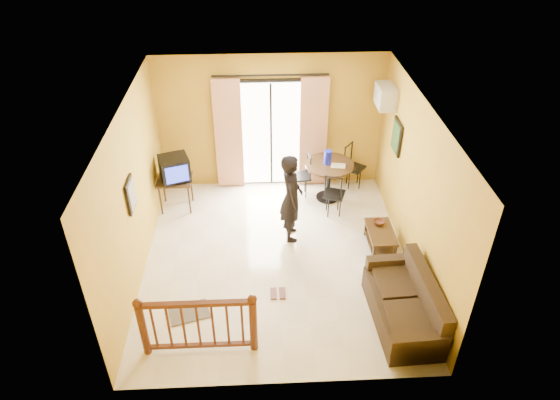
{
  "coord_description": "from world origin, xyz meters",
  "views": [
    {
      "loc": [
        -0.26,
        -6.58,
        5.75
      ],
      "look_at": [
        0.07,
        0.2,
        1.1
      ],
      "focal_mm": 32.0,
      "sensor_mm": 36.0,
      "label": 1
    }
  ],
  "objects_px": {
    "dining_table": "(329,171)",
    "sofa": "(406,306)",
    "television": "(174,168)",
    "standing_person": "(291,198)",
    "coffee_table": "(380,236)"
  },
  "relations": [
    {
      "from": "dining_table",
      "to": "standing_person",
      "type": "relative_size",
      "value": 0.57
    },
    {
      "from": "coffee_table",
      "to": "television",
      "type": "bearing_deg",
      "value": 159.04
    },
    {
      "from": "coffee_table",
      "to": "standing_person",
      "type": "distance_m",
      "value": 1.72
    },
    {
      "from": "dining_table",
      "to": "television",
      "type": "bearing_deg",
      "value": -176.38
    },
    {
      "from": "television",
      "to": "dining_table",
      "type": "distance_m",
      "value": 3.01
    },
    {
      "from": "television",
      "to": "sofa",
      "type": "height_order",
      "value": "television"
    },
    {
      "from": "sofa",
      "to": "standing_person",
      "type": "xyz_separation_m",
      "value": [
        -1.56,
        2.14,
        0.53
      ]
    },
    {
      "from": "television",
      "to": "standing_person",
      "type": "xyz_separation_m",
      "value": [
        2.16,
        -1.02,
        -0.06
      ]
    },
    {
      "from": "television",
      "to": "dining_table",
      "type": "height_order",
      "value": "television"
    },
    {
      "from": "television",
      "to": "coffee_table",
      "type": "distance_m",
      "value": 4.04
    },
    {
      "from": "coffee_table",
      "to": "standing_person",
      "type": "xyz_separation_m",
      "value": [
        -1.56,
        0.4,
        0.6
      ]
    },
    {
      "from": "dining_table",
      "to": "sofa",
      "type": "distance_m",
      "value": 3.44
    },
    {
      "from": "dining_table",
      "to": "standing_person",
      "type": "bearing_deg",
      "value": -124.74
    },
    {
      "from": "television",
      "to": "standing_person",
      "type": "bearing_deg",
      "value": -44.2
    },
    {
      "from": "television",
      "to": "dining_table",
      "type": "relative_size",
      "value": 0.68
    }
  ]
}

